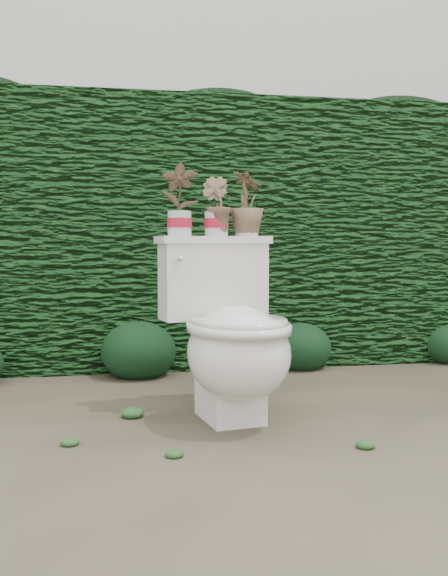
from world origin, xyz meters
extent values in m
plane|color=brown|center=(0.00, 0.00, 0.00)|extent=(60.00, 60.00, 0.00)
cube|color=#1C511B|center=(0.00, 1.60, 0.80)|extent=(8.00, 1.00, 1.60)
cube|color=silver|center=(0.60, 6.00, 2.00)|extent=(8.00, 3.50, 4.00)
cube|color=silver|center=(-0.14, 0.07, 0.10)|extent=(0.26, 0.33, 0.20)
ellipsoid|color=silver|center=(-0.13, -0.03, 0.30)|extent=(0.49, 0.57, 0.39)
cube|color=silver|center=(-0.18, 0.29, 0.57)|extent=(0.49, 0.24, 0.34)
cube|color=silver|center=(-0.18, 0.29, 0.76)|extent=(0.52, 0.27, 0.03)
cylinder|color=silver|center=(-0.35, 0.16, 0.68)|extent=(0.03, 0.06, 0.02)
sphere|color=silver|center=(-0.34, 0.13, 0.68)|extent=(0.03, 0.03, 0.03)
imported|color=#216920|center=(-0.33, 0.26, 0.93)|extent=(0.17, 0.12, 0.30)
imported|color=#216920|center=(-0.16, 0.29, 0.90)|extent=(0.18, 0.18, 0.26)
imported|color=#216920|center=(-0.02, 0.31, 0.91)|extent=(0.21, 0.21, 0.28)
ellipsoid|color=#133617|center=(-0.48, 1.05, 0.17)|extent=(0.42, 0.42, 0.34)
ellipsoid|color=#133617|center=(0.48, 1.11, 0.15)|extent=(0.38, 0.38, 0.30)
camera|label=1|loc=(-0.65, -2.55, 0.74)|focal=40.00mm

